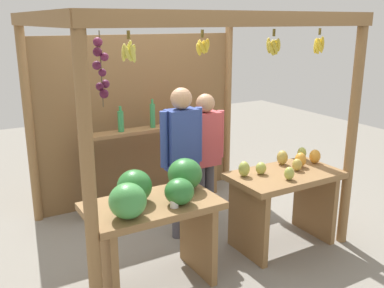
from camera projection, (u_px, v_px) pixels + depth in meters
ground_plane at (182, 229)px, 4.88m from camera, size 12.00×12.00×0.00m
market_stall at (161, 101)px, 4.88m from camera, size 2.79×2.26×2.33m
fruit_counter_left at (155, 209)px, 3.66m from camera, size 1.12×0.68×1.08m
fruit_counter_right at (284, 191)px, 4.42m from camera, size 1.12×0.64×0.94m
bottle_shelf_unit at (152, 146)px, 5.36m from camera, size 1.78×0.22×1.35m
vendor_man at (182, 150)px, 4.48m from camera, size 0.48×0.22×1.62m
vendor_woman at (205, 149)px, 4.81m from camera, size 0.48×0.20×1.50m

